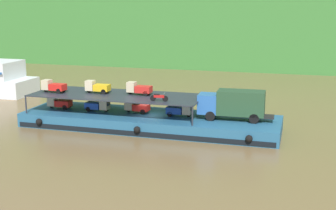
% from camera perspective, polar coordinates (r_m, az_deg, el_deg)
% --- Properties ---
extents(ground_plane, '(400.00, 400.00, 0.00)m').
position_cam_1_polar(ground_plane, '(50.15, -2.34, -2.86)').
color(ground_plane, brown).
extents(cargo_barge, '(28.11, 7.95, 1.50)m').
position_cam_1_polar(cargo_barge, '(49.93, -2.35, -2.04)').
color(cargo_barge, '#23567A').
rests_on(cargo_barge, ground).
extents(covered_lorry, '(7.91, 2.49, 3.10)m').
position_cam_1_polar(covered_lorry, '(47.63, 8.15, 0.15)').
color(covered_lorry, '#285BA3').
rests_on(covered_lorry, cargo_barge).
extents(cargo_rack, '(18.91, 6.59, 2.00)m').
position_cam_1_polar(cargo_rack, '(50.66, -6.45, 1.22)').
color(cargo_rack, '#232833').
rests_on(cargo_rack, cargo_barge).
extents(mini_truck_lower_stern, '(2.77, 1.25, 1.38)m').
position_cam_1_polar(mini_truck_lower_stern, '(53.98, -13.42, 0.31)').
color(mini_truck_lower_stern, red).
rests_on(mini_truck_lower_stern, cargo_barge).
extents(mini_truck_lower_aft, '(2.78, 1.26, 1.38)m').
position_cam_1_polar(mini_truck_lower_aft, '(51.71, -8.72, -0.02)').
color(mini_truck_lower_aft, '#1E47B7').
rests_on(mini_truck_lower_aft, cargo_barge).
extents(mini_truck_lower_mid, '(2.80, 1.30, 1.38)m').
position_cam_1_polar(mini_truck_lower_mid, '(50.58, -3.94, -0.19)').
color(mini_truck_lower_mid, red).
rests_on(mini_truck_lower_mid, cargo_barge).
extents(mini_truck_lower_fore, '(2.75, 1.22, 1.38)m').
position_cam_1_polar(mini_truck_lower_fore, '(48.91, 1.48, -0.61)').
color(mini_truck_lower_fore, '#1E47B7').
rests_on(mini_truck_lower_fore, cargo_barge).
extents(mini_truck_upper_stern, '(2.78, 1.26, 1.38)m').
position_cam_1_polar(mini_truck_upper_stern, '(53.16, -14.11, 2.28)').
color(mini_truck_upper_stern, red).
rests_on(mini_truck_upper_stern, cargo_rack).
extents(mini_truck_upper_mid, '(2.76, 1.24, 1.38)m').
position_cam_1_polar(mini_truck_upper_mid, '(51.75, -8.82, 2.24)').
color(mini_truck_upper_mid, gold).
rests_on(mini_truck_upper_mid, cargo_rack).
extents(mini_truck_upper_fore, '(2.76, 1.24, 1.38)m').
position_cam_1_polar(mini_truck_upper_fore, '(50.30, -3.67, 2.07)').
color(mini_truck_upper_fore, red).
rests_on(mini_truck_upper_fore, cargo_rack).
extents(motorcycle_upper_port, '(1.90, 0.55, 0.87)m').
position_cam_1_polar(motorcycle_upper_port, '(46.87, -1.14, 0.99)').
color(motorcycle_upper_port, black).
rests_on(motorcycle_upper_port, cargo_rack).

